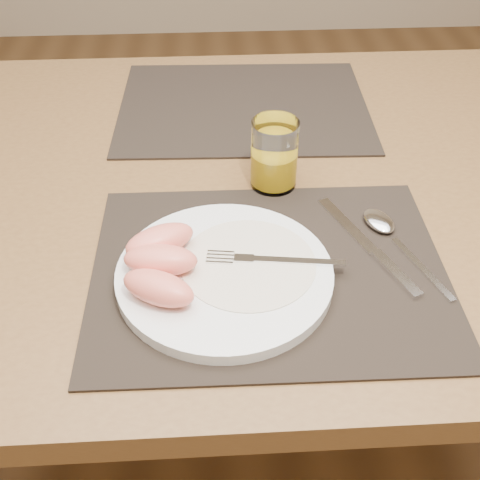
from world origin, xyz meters
name	(u,v)px	position (x,y,z in m)	size (l,w,h in m)	color
ground	(248,438)	(0.00, 0.00, 0.00)	(5.00, 5.00, 0.00)	brown
table	(252,217)	(0.00, 0.00, 0.67)	(1.40, 0.90, 0.75)	brown
placemat_near	(269,270)	(0.01, -0.22, 0.75)	(0.45, 0.35, 0.00)	black
placemat_far	(244,106)	(0.00, 0.22, 0.75)	(0.45, 0.35, 0.00)	black
plate	(225,274)	(-0.05, -0.23, 0.76)	(0.27, 0.27, 0.02)	white
plate_dressing	(248,263)	(-0.02, -0.22, 0.77)	(0.17, 0.17, 0.00)	white
fork	(263,260)	(0.00, -0.22, 0.77)	(0.18, 0.04, 0.00)	silver
knife	(375,252)	(0.15, -0.20, 0.76)	(0.10, 0.21, 0.01)	silver
spoon	(385,227)	(0.17, -0.15, 0.76)	(0.09, 0.19, 0.01)	silver
juice_glass	(274,158)	(0.03, -0.03, 0.80)	(0.07, 0.07, 0.10)	white
grapefruit_wedges	(160,262)	(-0.13, -0.24, 0.79)	(0.10, 0.16, 0.04)	#F07A62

